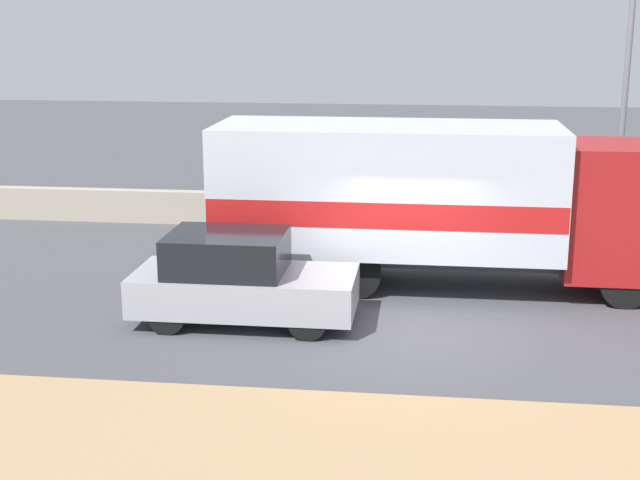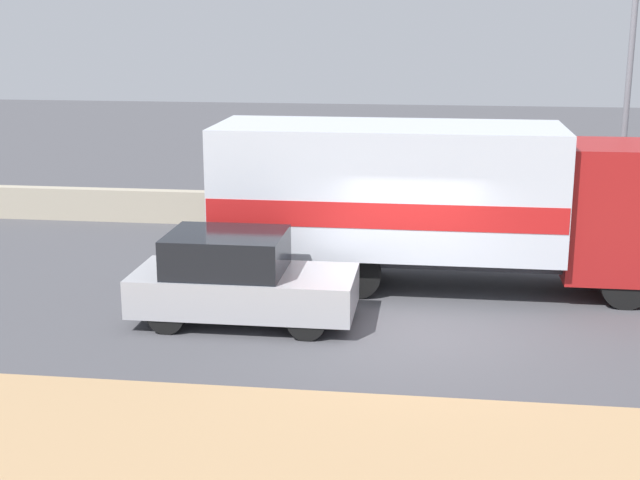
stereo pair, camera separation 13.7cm
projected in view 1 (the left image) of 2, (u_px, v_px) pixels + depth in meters
ground_plane at (409, 332)px, 15.53m from camera, size 80.00×80.00×0.00m
dirt_shoulder_foreground at (397, 479)px, 10.57m from camera, size 60.00×4.76×0.04m
stone_wall_backdrop at (417, 213)px, 22.74m from camera, size 60.00×0.35×0.86m
street_lamp at (628, 55)px, 20.35m from camera, size 0.56×0.28×7.81m
box_truck at (430, 197)px, 17.66m from camera, size 9.10×2.60×3.27m
car_hatchback at (240, 279)px, 15.84m from camera, size 3.95×1.76×1.63m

